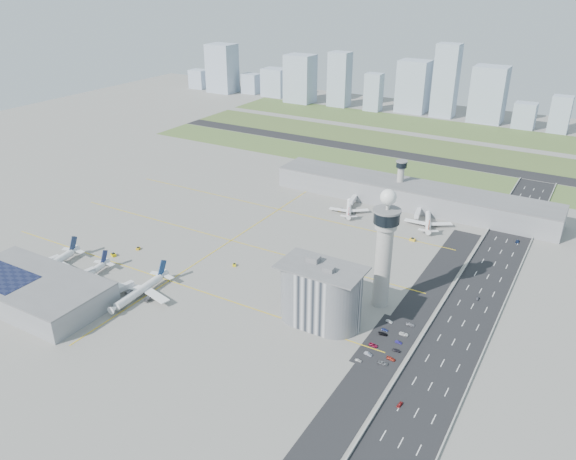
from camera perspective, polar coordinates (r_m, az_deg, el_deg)
The scene contains 63 objects.
ground at distance 324.56m, azimuth -3.13°, elevation -4.67°, with size 1000.00×1000.00×0.00m, color gray.
grass_strip_0 at distance 517.54m, azimuth 8.81°, elevation 6.69°, with size 480.00×50.00×0.08m, color #47632F.
grass_strip_1 at distance 585.05m, azimuth 11.64°, elevation 8.63°, with size 480.00×60.00×0.08m, color #405327.
grass_strip_2 at distance 658.85m, azimuth 14.02°, elevation 10.24°, with size 480.00×70.00×0.08m, color #455C2C.
runway at distance 550.60m, azimuth 10.29°, elevation 7.71°, with size 480.00×22.00×0.10m, color black.
highway at distance 286.96m, azimuth 16.78°, elevation -10.24°, with size 28.00×500.00×0.10m, color black.
barrier_left at distance 289.05m, azimuth 14.10°, elevation -9.46°, with size 0.60×500.00×1.20m, color #9E9E99.
barrier_right at distance 284.91m, azimuth 19.55°, elevation -10.83°, with size 0.60×500.00×1.20m, color #9E9E99.
landside_road at distance 283.76m, azimuth 11.33°, elevation -10.01°, with size 18.00×260.00×0.08m, color black.
parking_lot at distance 274.88m, azimuth 10.07°, elevation -11.18°, with size 20.00×44.00×0.10m, color black.
taxiway_line_h_0 at distance 326.20m, azimuth -11.97°, elevation -5.07°, with size 260.00×0.60×0.01m, color yellow.
taxiway_line_h_1 at distance 366.68m, azimuth -5.80°, elevation -1.07°, with size 260.00×0.60×0.01m, color yellow.
taxiway_line_h_2 at distance 411.96m, azimuth -0.94°, elevation 2.11°, with size 260.00×0.60×0.01m, color yellow.
taxiway_line_v at distance 366.68m, azimuth -5.80°, elevation -1.07°, with size 0.60×260.00×0.01m, color yellow.
control_tower at distance 285.67m, azimuth 9.77°, elevation -1.44°, with size 14.00×14.00×64.50m.
secondary_tower at distance 428.63m, azimuth 11.35°, elevation 5.24°, with size 8.60×8.60×31.90m.
admin_building at distance 277.81m, azimuth 3.34°, elevation -6.56°, with size 42.00×24.00×33.50m.
terminal_pier at distance 427.74m, azimuth 12.39°, elevation 3.53°, with size 210.00×32.00×15.80m.
near_terminal at distance 327.37m, azimuth -24.50°, elevation -5.56°, with size 84.00×42.00×13.00m.
airplane_near_a at distance 354.64m, azimuth -23.01°, elevation -2.90°, with size 45.61×38.77×12.77m, color white, non-canonical shape.
airplane_near_b at distance 335.49m, azimuth -20.01°, elevation -4.13°, with size 40.27×34.23×11.28m, color white, non-canonical shape.
airplane_near_c at distance 311.23m, azimuth -14.95°, elevation -5.62°, with size 45.52×38.69×12.74m, color white, non-canonical shape.
airplane_far_a at distance 408.06m, azimuth 6.22°, elevation 2.45°, with size 34.04×28.94×9.53m, color white, non-canonical shape.
airplane_far_b at distance 396.20m, azimuth 14.09°, elevation 1.19°, with size 38.31×32.56×10.73m, color white, non-canonical shape.
jet_bridge_near_0 at distance 357.73m, azimuth -24.14°, elevation -3.51°, with size 14.00×3.00×5.70m, color silver, non-canonical shape.
jet_bridge_near_1 at distance 335.63m, azimuth -21.05°, elevation -4.85°, with size 14.00×3.00×5.70m, color silver, non-canonical shape.
jet_bridge_near_2 at distance 314.84m, azimuth -17.53°, elevation -6.34°, with size 14.00×3.00×5.70m, color silver, non-canonical shape.
jet_bridge_far_0 at distance 427.72m, azimuth 6.82°, elevation 3.23°, with size 14.00×3.00×5.70m, color silver, non-canonical shape.
jet_bridge_far_1 at distance 412.19m, azimuth 13.17°, elevation 1.86°, with size 14.00×3.00×5.70m, color silver, non-canonical shape.
tug_0 at distance 361.31m, azimuth -17.33°, elevation -2.40°, with size 2.45×3.57×2.07m, color #D4B804, non-canonical shape.
tug_1 at distance 365.45m, azimuth -14.99°, elevation -1.80°, with size 1.96×2.85×1.66m, color gold, non-canonical shape.
tug_2 at distance 328.50m, azimuth -13.27°, elevation -4.79°, with size 2.22×3.23×1.88m, color yellow, non-canonical shape.
tug_3 at distance 335.58m, azimuth -5.48°, elevation -3.52°, with size 1.93×2.81×1.63m, color yellow, non-canonical shape.
tug_4 at distance 410.50m, azimuth 5.42°, elevation 2.06°, with size 2.39×3.47×2.02m, color gold, non-canonical shape.
tug_5 at distance 372.90m, azimuth 12.53°, elevation -0.93°, with size 2.43×3.53×2.05m, color gold, non-canonical shape.
car_lot_0 at distance 261.32m, azimuth 7.17°, elevation -13.00°, with size 1.31×3.24×1.11m, color silver.
car_lot_1 at distance 265.44m, azimuth 8.14°, elevation -12.35°, with size 1.36×3.89×1.28m, color #989CAF.
car_lot_2 at distance 271.15m, azimuth 8.66°, elevation -11.49°, with size 2.03×4.39×1.22m, color maroon.
car_lot_3 at distance 279.15m, azimuth 9.63°, elevation -10.36°, with size 1.81×4.45×1.29m, color black.
car_lot_4 at distance 282.27m, azimuth 9.80°, elevation -9.95°, with size 1.31×3.27×1.11m, color navy.
car_lot_5 at distance 288.56m, azimuth 10.24°, elevation -9.12°, with size 1.21×3.48×1.15m, color silver.
car_lot_6 at distance 261.25m, azimuth 9.62°, elevation -13.17°, with size 2.10×4.55×1.26m, color slate.
car_lot_7 at distance 264.32m, azimuth 10.42°, elevation -12.74°, with size 1.71×4.20×1.22m, color #AB2A1C.
car_lot_8 at distance 269.69m, azimuth 10.97°, elevation -11.91°, with size 1.54×3.82×1.30m, color #222029.
car_lot_9 at distance 275.07m, azimuth 11.16°, elevation -11.12°, with size 1.16×3.32×1.09m, color navy.
car_lot_10 at distance 280.82m, azimuth 11.68°, elevation -10.32°, with size 2.08×4.50×1.25m, color white.
car_lot_11 at distance 288.19m, azimuth 12.33°, elevation -9.37°, with size 1.71×4.22×1.22m, color gray.
car_hw_0 at distance 241.99m, azimuth 11.27°, elevation -17.00°, with size 1.44×3.58×1.22m, color maroon.
car_hw_1 at distance 318.57m, azimuth 18.68°, elevation -6.61°, with size 1.15×3.31×1.09m, color #282930.
car_hw_2 at distance 391.37m, azimuth 22.28°, elevation -1.08°, with size 2.10×4.56×1.27m, color navy.
car_hw_4 at distance 444.66m, azimuth 21.86°, elevation 2.09°, with size 1.50×3.72×1.27m, color gray.
skyline_bldg_0 at distance 859.00m, azimuth -9.05°, elevation 14.91°, with size 24.05×19.24×26.50m, color #9EADC1.
skyline_bldg_1 at distance 824.30m, azimuth -6.70°, elevation 16.00°, with size 37.63×30.10×65.60m, color #9EADC1.
skyline_bldg_2 at distance 814.79m, azimuth -3.75°, elevation 14.62°, with size 22.81×18.25×26.79m, color #9EADC1.
skyline_bldg_3 at distance 794.22m, azimuth -1.32°, elevation 14.77°, with size 32.30×25.84×36.93m, color #9EADC1.
skyline_bldg_4 at distance 754.47m, azimuth 1.24°, elevation 15.12°, with size 35.81×28.65×60.36m, color #9EADC1.
skyline_bldg_5 at distance 733.35m, azimuth 5.25°, elevation 15.00°, with size 25.49×20.39×66.89m, color #9EADC1.
skyline_bldg_6 at distance 715.17m, azimuth 8.68°, elevation 13.68°, with size 20.04×16.03×45.20m, color #9EADC1.
skyline_bldg_7 at distance 716.80m, azimuth 12.61°, elevation 14.05°, with size 35.76×28.61×61.22m, color #9EADC1.
skyline_bldg_8 at distance 698.69m, azimuth 15.75°, elevation 14.38°, with size 26.33×21.06×83.39m, color #9EADC1.
skyline_bldg_9 at distance 690.45m, azimuth 19.70°, elevation 12.85°, with size 36.96×29.57×62.11m, color #9EADC1.
skyline_bldg_10 at distance 678.94m, azimuth 22.90°, elevation 10.66°, with size 23.01×18.41×27.75m, color #9EADC1.
skyline_bldg_11 at distance 673.96m, azimuth 25.92°, elevation 10.52°, with size 20.22×16.18×38.97m, color #9EADC1.
Camera 1 is at (157.41, -233.77, 160.98)m, focal length 35.00 mm.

